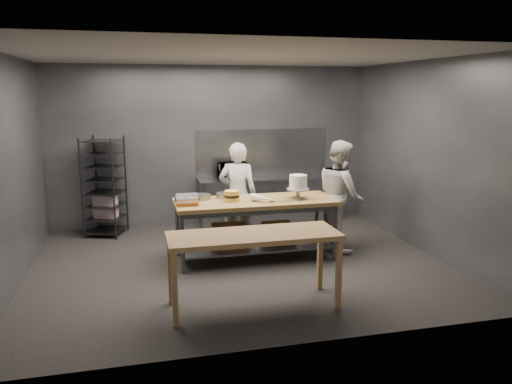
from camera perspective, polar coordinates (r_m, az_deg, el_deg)
ground at (r=7.50m, az=-1.92°, el=-8.20°), size 6.00×6.00×0.00m
back_wall at (r=9.58m, az=-5.11°, el=5.28°), size 6.00×0.04×3.00m
work_table at (r=7.57m, az=-0.30°, el=-3.47°), size 2.40×0.90×0.92m
near_counter at (r=5.83m, az=-0.28°, el=-5.57°), size 2.00×0.70×0.90m
back_counter at (r=9.64m, az=1.18°, el=-0.95°), size 2.60×0.60×0.90m
splashback_panel at (r=9.78m, az=0.74°, el=4.56°), size 2.60×0.02×0.90m
speed_rack at (r=9.18m, az=-16.93°, el=0.49°), size 0.78×0.81×1.75m
chef_behind at (r=8.19m, az=-2.11°, el=-0.27°), size 0.73×0.61×1.72m
chef_right at (r=8.13m, az=9.62°, el=-0.34°), size 0.73×0.91×1.77m
microwave at (r=9.39m, az=-2.64°, el=2.41°), size 0.54×0.37×0.30m
frosted_cake_stand at (r=7.55m, az=4.83°, el=0.96°), size 0.34×0.34×0.37m
layer_cake at (r=7.38m, az=-2.77°, el=-0.46°), size 0.22×0.22×0.16m
cake_pans at (r=7.54m, az=-6.30°, el=-0.59°), size 0.88×0.38×0.07m
piping_bag at (r=7.30m, az=0.81°, el=-0.73°), size 0.34×0.36×0.12m
offset_spatula at (r=7.35m, az=2.45°, el=-1.10°), size 0.36×0.02×0.02m
pastry_clamshells at (r=7.31m, az=-7.90°, el=-0.87°), size 0.33×0.45×0.11m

